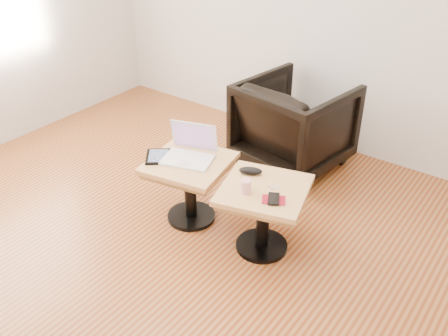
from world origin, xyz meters
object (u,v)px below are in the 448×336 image
Objects in this scene: striped_cup at (246,186)px; armchair at (294,124)px; laptop at (190,152)px; side_table_right at (264,203)px; side_table_left at (190,176)px.

armchair reaches higher than striped_cup.
armchair reaches higher than laptop.
laptop is at bearing 163.42° from side_table_right.
side_table_right is 0.80× the size of armchair.
side_table_left is 1.17m from armchair.
striped_cup is at bearing -30.87° from laptop.
side_table_left is 0.18m from laptop.
side_table_right is at bearing 58.81° from striped_cup.
laptop is (-0.02, 0.04, 0.17)m from side_table_left.
armchair is (0.20, 1.15, 0.01)m from side_table_left.
side_table_left is 0.95× the size of side_table_right.
armchair is (-0.34, 1.24, -0.16)m from striped_cup.
side_table_left and side_table_right have the same top height.
side_table_left is at bearing 170.57° from striped_cup.
side_table_left is 0.57m from striped_cup.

